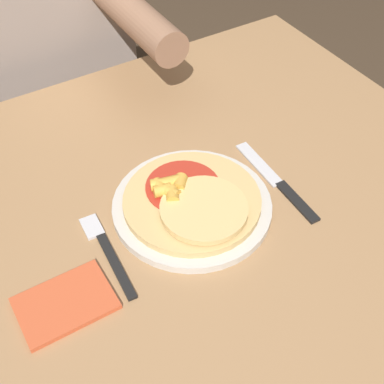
{
  "coord_description": "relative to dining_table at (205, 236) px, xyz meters",
  "views": [
    {
      "loc": [
        -0.35,
        -0.53,
        1.39
      ],
      "look_at": [
        -0.05,
        -0.03,
        0.79
      ],
      "focal_mm": 50.0,
      "sensor_mm": 36.0,
      "label": 1
    }
  ],
  "objects": [
    {
      "name": "ground_plane",
      "position": [
        0.0,
        0.0,
        -0.62
      ],
      "size": [
        8.0,
        8.0,
        0.0
      ],
      "primitive_type": "plane",
      "color": "#423323"
    },
    {
      "name": "dining_table",
      "position": [
        0.0,
        0.0,
        0.0
      ],
      "size": [
        0.94,
        0.84,
        0.75
      ],
      "color": "#9E754C",
      "rests_on": "ground_plane"
    },
    {
      "name": "plate",
      "position": [
        -0.05,
        -0.03,
        0.14
      ],
      "size": [
        0.26,
        0.26,
        0.01
      ],
      "color": "beige",
      "rests_on": "dining_table"
    },
    {
      "name": "pizza",
      "position": [
        -0.05,
        -0.03,
        0.15
      ],
      "size": [
        0.22,
        0.22,
        0.04
      ],
      "color": "tan",
      "rests_on": "plate"
    },
    {
      "name": "fork",
      "position": [
        -0.2,
        -0.03,
        0.13
      ],
      "size": [
        0.03,
        0.18,
        0.0
      ],
      "color": "black",
      "rests_on": "dining_table"
    },
    {
      "name": "knife",
      "position": [
        0.11,
        -0.05,
        0.13
      ],
      "size": [
        0.03,
        0.22,
        0.0
      ],
      "color": "black",
      "rests_on": "dining_table"
    },
    {
      "name": "napkin",
      "position": [
        -0.29,
        -0.09,
        0.13
      ],
      "size": [
        0.13,
        0.09,
        0.01
      ],
      "color": "#C6512D",
      "rests_on": "dining_table"
    },
    {
      "name": "person_diner",
      "position": [
        -0.04,
        0.61,
        0.09
      ],
      "size": [
        0.33,
        0.52,
        1.21
      ],
      "color": "#2D2D38",
      "rests_on": "ground_plane"
    }
  ]
}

